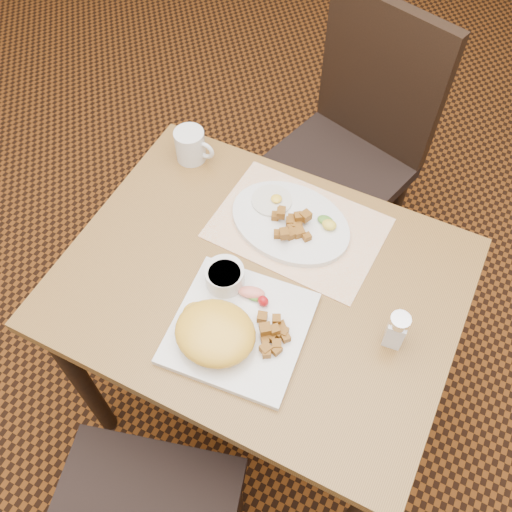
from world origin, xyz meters
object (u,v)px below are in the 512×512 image
(table, at_px, (260,303))
(salt_shaker, at_px, (396,330))
(chair_far, at_px, (351,141))
(plate_oval, at_px, (290,222))
(coffee_mug, at_px, (191,146))
(plate_square, at_px, (240,328))

(table, relative_size, salt_shaker, 9.00)
(chair_far, xyz_separation_m, plate_oval, (0.02, -0.55, 0.22))
(table, xyz_separation_m, plate_oval, (-0.00, 0.17, 0.12))
(coffee_mug, bearing_deg, plate_square, -48.93)
(plate_square, xyz_separation_m, salt_shaker, (0.30, 0.12, 0.04))
(table, distance_m, plate_oval, 0.21)
(plate_oval, height_order, coffee_mug, coffee_mug)
(chair_far, relative_size, salt_shaker, 9.70)
(table, bearing_deg, salt_shaker, -2.09)
(salt_shaker, bearing_deg, plate_square, -158.18)
(chair_far, distance_m, plate_oval, 0.59)
(plate_square, relative_size, coffee_mug, 2.53)
(table, distance_m, salt_shaker, 0.36)
(table, distance_m, chair_far, 0.73)
(table, xyz_separation_m, coffee_mug, (-0.33, 0.26, 0.15))
(chair_far, bearing_deg, plate_oval, 108.07)
(chair_far, distance_m, salt_shaker, 0.85)
(plate_oval, bearing_deg, salt_shaker, -29.85)
(salt_shaker, bearing_deg, coffee_mug, 157.00)
(coffee_mug, bearing_deg, salt_shaker, -23.00)
(table, bearing_deg, plate_oval, 91.09)
(table, xyz_separation_m, salt_shaker, (0.32, -0.01, 0.16))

